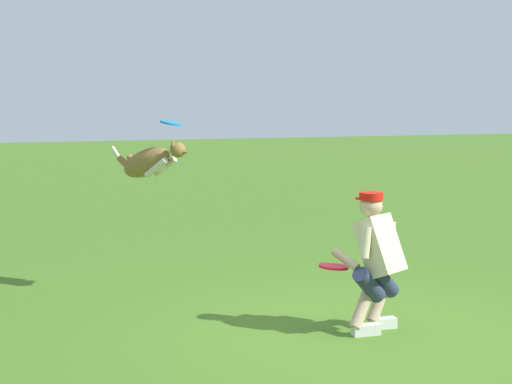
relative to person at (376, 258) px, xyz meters
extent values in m
plane|color=#487423|center=(0.13, 0.20, -0.70)|extent=(60.00, 60.00, 0.00)
cube|color=silver|center=(-0.12, -0.08, -0.65)|extent=(0.26, 0.10, 0.10)
cylinder|color=tan|center=(-0.09, -0.12, -0.46)|extent=(0.32, 0.26, 0.37)
cylinder|color=#2A3352|center=(-0.11, -0.06, -0.23)|extent=(0.42, 0.34, 0.37)
cube|color=silver|center=(0.12, 0.07, -0.65)|extent=(0.26, 0.10, 0.10)
cylinder|color=tan|center=(0.15, 0.03, -0.46)|extent=(0.32, 0.26, 0.37)
cylinder|color=#2A3352|center=(0.10, 0.07, -0.23)|extent=(0.42, 0.34, 0.37)
cube|color=beige|center=(-0.02, 0.03, 0.11)|extent=(0.50, 0.52, 0.58)
cylinder|color=beige|center=(-0.18, -0.09, 0.17)|extent=(0.16, 0.15, 0.29)
cylinder|color=beige|center=(0.16, 0.12, 0.17)|extent=(0.16, 0.15, 0.29)
cylinder|color=tan|center=(0.28, -0.04, -0.01)|extent=(0.22, 0.29, 0.19)
cylinder|color=tan|center=(-0.18, -0.13, 0.01)|extent=(0.17, 0.14, 0.27)
sphere|color=tan|center=(0.03, -0.05, 0.47)|extent=(0.21, 0.21, 0.21)
cylinder|color=red|center=(0.03, -0.05, 0.56)|extent=(0.22, 0.22, 0.07)
cylinder|color=red|center=(0.09, -0.14, 0.53)|extent=(0.12, 0.12, 0.02)
ellipsoid|color=olive|center=(1.73, -2.12, 0.74)|extent=(0.67, 0.68, 0.49)
ellipsoid|color=beige|center=(1.61, -2.00, 0.71)|extent=(0.14, 0.20, 0.17)
sphere|color=olive|center=(1.45, -1.82, 0.90)|extent=(0.17, 0.17, 0.17)
cone|color=olive|center=(1.39, -1.76, 0.88)|extent=(0.13, 0.13, 0.09)
cone|color=olive|center=(1.50, -1.80, 0.97)|extent=(0.06, 0.06, 0.07)
cone|color=olive|center=(1.42, -1.87, 0.97)|extent=(0.06, 0.06, 0.07)
cylinder|color=beige|center=(1.66, -1.93, 0.70)|extent=(0.25, 0.26, 0.23)
cylinder|color=beige|center=(1.54, -2.04, 0.70)|extent=(0.25, 0.26, 0.23)
cylinder|color=olive|center=(1.92, -2.19, 0.70)|extent=(0.25, 0.26, 0.23)
cylinder|color=olive|center=(1.79, -2.31, 0.70)|extent=(0.25, 0.26, 0.23)
cylinder|color=beige|center=(2.00, -2.40, 0.79)|extent=(0.17, 0.18, 0.23)
cylinder|color=#1F80D8|center=(1.50, -1.92, 1.17)|extent=(0.33, 0.33, 0.07)
cylinder|color=red|center=(0.36, -0.13, -0.09)|extent=(0.39, 0.39, 0.05)
camera|label=1|loc=(3.25, 6.67, 1.52)|focal=57.42mm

